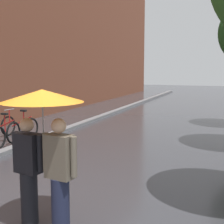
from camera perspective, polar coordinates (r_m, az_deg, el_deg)
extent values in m
cube|color=slate|center=(15.23, -2.02, -0.82)|extent=(0.30, 36.00, 0.12)
torus|color=black|center=(10.49, -17.12, -3.54)|extent=(0.08, 0.70, 0.70)
cylinder|color=red|center=(10.70, -18.92, -2.30)|extent=(0.88, 0.06, 0.43)
cylinder|color=red|center=(10.63, -18.51, -1.95)|extent=(0.04, 0.04, 0.55)
cube|color=black|center=(10.58, -18.58, -0.32)|extent=(0.22, 0.11, 0.06)
torus|color=black|center=(11.76, -17.99, -2.36)|extent=(0.12, 0.70, 0.70)
torus|color=black|center=(11.09, -14.16, -2.82)|extent=(0.12, 0.70, 0.70)
cylinder|color=red|center=(11.32, -15.79, -1.64)|extent=(0.88, 0.11, 0.43)
cylinder|color=red|center=(11.24, -15.41, -1.30)|extent=(0.04, 0.04, 0.55)
cube|color=black|center=(11.20, -15.47, 0.24)|extent=(0.23, 0.12, 0.06)
cylinder|color=red|center=(11.66, -17.76, -1.00)|extent=(0.04, 0.04, 0.58)
cylinder|color=#9E9EA3|center=(11.62, -17.82, 0.42)|extent=(0.07, 0.46, 0.03)
cylinder|color=black|center=(5.20, -14.48, -14.56)|extent=(0.26, 0.26, 0.80)
cube|color=black|center=(4.98, -14.76, -7.06)|extent=(0.43, 0.28, 0.60)
sphere|color=tan|center=(4.89, -14.94, -2.22)|extent=(0.21, 0.21, 0.21)
cylinder|color=black|center=(5.15, -16.75, -6.30)|extent=(0.09, 0.09, 0.54)
cylinder|color=black|center=(4.80, -12.65, -7.17)|extent=(0.09, 0.09, 0.54)
cylinder|color=#1E233D|center=(4.81, -9.13, -16.13)|extent=(0.26, 0.26, 0.83)
cube|color=#665B4C|center=(4.57, -9.33, -7.81)|extent=(0.43, 0.28, 0.62)
sphere|color=tan|center=(4.47, -9.46, -2.44)|extent=(0.21, 0.21, 0.21)
cylinder|color=#665B4C|center=(4.72, -11.69, -6.97)|extent=(0.09, 0.09, 0.56)
cylinder|color=#665B4C|center=(4.41, -6.82, -7.92)|extent=(0.09, 0.09, 0.56)
cylinder|color=#9E9EA3|center=(4.73, -12.08, -4.67)|extent=(0.02, 0.02, 1.10)
cone|color=orange|center=(4.63, -12.30, 2.84)|extent=(1.18, 1.18, 0.18)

